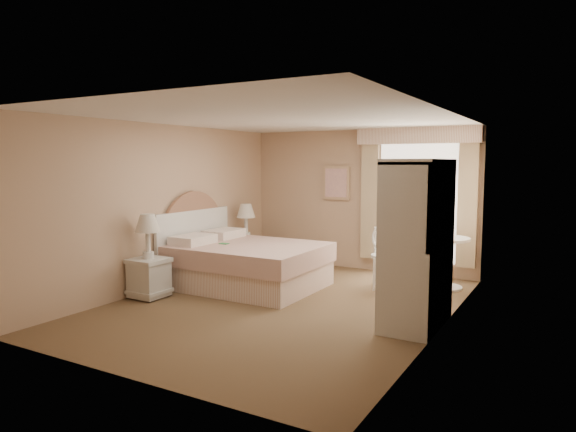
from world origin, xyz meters
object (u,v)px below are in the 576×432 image
Objects in this scene: round_table at (444,254)px; cafe_chair at (387,251)px; nightstand_near at (149,267)px; armoire at (418,257)px; nightstand_far at (246,244)px; bed at (241,262)px.

cafe_chair is at bearing -154.09° from round_table.
armoire is at bearing 10.24° from nightstand_near.
round_table is at bearing 3.17° from nightstand_far.
bed is 1.41m from nightstand_far.
bed is 2.85× the size of round_table.
nightstand_far reaches higher than cafe_chair.
armoire reaches higher than cafe_chair.
bed is 2.26m from cafe_chair.
bed is 3.13m from round_table.
cafe_chair is at bearing -3.88° from nightstand_far.
round_table is at bearing 36.92° from nightstand_near.
nightstand_near is at bearing -90.00° from nightstand_far.
bed is 1.95× the size of nightstand_far.
armoire reaches higher than nightstand_far.
cafe_chair is 1.86m from armoire.
bed is 1.90× the size of nightstand_near.
nightstand_far is at bearing 90.00° from nightstand_near.
nightstand_near is 1.03× the size of nightstand_far.
nightstand_far is (-0.73, 1.21, 0.06)m from bed.
nightstand_near is 3.73m from armoire.
armoire reaches higher than nightstand_near.
round_table is at bearing 6.57° from cafe_chair.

